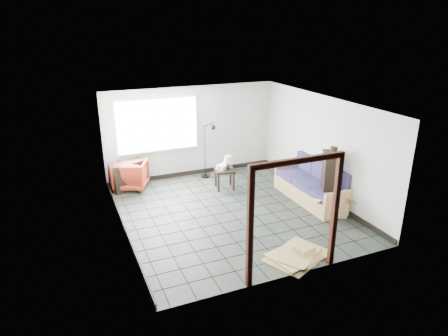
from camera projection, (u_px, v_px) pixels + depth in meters
name	position (u px, v px, depth m)	size (l,w,h in m)	color
ground	(230.00, 212.00, 9.52)	(5.50, 5.50, 0.00)	black
room_shell	(230.00, 144.00, 8.97)	(5.02, 5.52, 2.61)	silver
window_panel	(157.00, 125.00, 10.94)	(2.32, 0.08, 1.52)	silver
doorway_trim	(296.00, 204.00, 6.72)	(1.80, 0.08, 2.20)	black
futon_sofa	(314.00, 187.00, 10.06)	(0.85, 2.22, 0.98)	#905E41
armchair	(131.00, 173.00, 10.76)	(0.83, 0.78, 0.85)	maroon
side_table	(225.00, 172.00, 10.70)	(0.61, 0.61, 0.56)	black
table_lamp	(228.00, 160.00, 10.54)	(0.33, 0.33, 0.39)	black
projector	(223.00, 167.00, 10.69)	(0.37, 0.34, 0.11)	silver
floor_lamp	(209.00, 148.00, 11.36)	(0.44, 0.40, 1.64)	black
console_shelf	(128.00, 175.00, 10.75)	(1.04, 0.70, 0.75)	black
tall_shelf	(328.00, 181.00, 9.35)	(0.45, 0.49, 1.48)	black
pot	(334.00, 150.00, 9.04)	(0.19, 0.19, 0.12)	black
open_box	(333.00, 207.00, 9.33)	(1.02, 0.77, 0.52)	olive
cardboard_pile	(298.00, 254.00, 7.69)	(1.45, 1.27, 0.18)	olive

